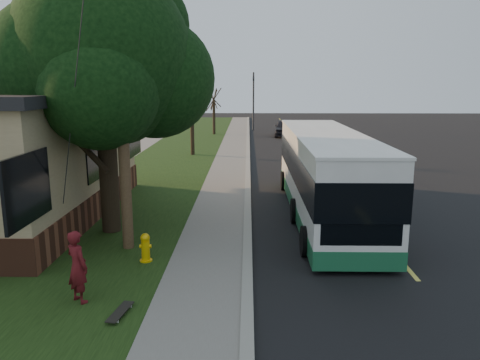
{
  "coord_description": "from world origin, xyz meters",
  "views": [
    {
      "loc": [
        0.01,
        -11.25,
        4.56
      ],
      "look_at": [
        -0.25,
        3.35,
        1.5
      ],
      "focal_mm": 35.0,
      "sensor_mm": 36.0,
      "label": 1
    }
  ],
  "objects_px": {
    "fire_hydrant": "(146,248)",
    "skateboard_main": "(120,312)",
    "dumpster": "(31,175)",
    "distant_car": "(285,128)",
    "transit_bus": "(325,172)",
    "bare_tree_far": "(214,112)",
    "traffic_signal": "(253,97)",
    "utility_pole": "(120,79)",
    "skateboarder": "(77,266)",
    "bare_tree_near": "(192,122)",
    "leafy_tree": "(105,61)"
  },
  "relations": [
    {
      "from": "fire_hydrant",
      "to": "dumpster",
      "type": "relative_size",
      "value": 0.53
    },
    {
      "from": "bare_tree_far",
      "to": "distant_car",
      "type": "bearing_deg",
      "value": -7.29
    },
    {
      "from": "leafy_tree",
      "to": "dumpster",
      "type": "distance_m",
      "value": 9.2
    },
    {
      "from": "dumpster",
      "to": "fire_hydrant",
      "type": "bearing_deg",
      "value": -51.3
    },
    {
      "from": "traffic_signal",
      "to": "utility_pole",
      "type": "bearing_deg",
      "value": -96.58
    },
    {
      "from": "fire_hydrant",
      "to": "distant_car",
      "type": "relative_size",
      "value": 0.17
    },
    {
      "from": "bare_tree_near",
      "to": "bare_tree_far",
      "type": "distance_m",
      "value": 12.01
    },
    {
      "from": "utility_pole",
      "to": "skateboarder",
      "type": "relative_size",
      "value": 5.88
    },
    {
      "from": "bare_tree_far",
      "to": "transit_bus",
      "type": "distance_m",
      "value": 26.11
    },
    {
      "from": "fire_hydrant",
      "to": "transit_bus",
      "type": "height_order",
      "value": "transit_bus"
    },
    {
      "from": "leafy_tree",
      "to": "skateboarder",
      "type": "relative_size",
      "value": 5.06
    },
    {
      "from": "skateboard_main",
      "to": "bare_tree_far",
      "type": "bearing_deg",
      "value": 90.87
    },
    {
      "from": "leafy_tree",
      "to": "skateboard_main",
      "type": "relative_size",
      "value": 8.55
    },
    {
      "from": "fire_hydrant",
      "to": "utility_pole",
      "type": "distance_m",
      "value": 4.37
    },
    {
      "from": "transit_bus",
      "to": "distant_car",
      "type": "relative_size",
      "value": 2.51
    },
    {
      "from": "fire_hydrant",
      "to": "bare_tree_far",
      "type": "bearing_deg",
      "value": 90.76
    },
    {
      "from": "fire_hydrant",
      "to": "skateboard_main",
      "type": "distance_m",
      "value": 2.86
    },
    {
      "from": "utility_pole",
      "to": "bare_tree_near",
      "type": "xyz_separation_m",
      "value": [
        -0.19,
        17.01,
        -2.48
      ]
    },
    {
      "from": "traffic_signal",
      "to": "skateboard_main",
      "type": "height_order",
      "value": "traffic_signal"
    },
    {
      "from": "dumpster",
      "to": "transit_bus",
      "type": "bearing_deg",
      "value": -18.61
    },
    {
      "from": "utility_pole",
      "to": "transit_bus",
      "type": "distance_m",
      "value": 7.59
    },
    {
      "from": "bare_tree_near",
      "to": "distant_car",
      "type": "bearing_deg",
      "value": 59.27
    },
    {
      "from": "traffic_signal",
      "to": "transit_bus",
      "type": "bearing_deg",
      "value": -85.81
    },
    {
      "from": "traffic_signal",
      "to": "dumpster",
      "type": "bearing_deg",
      "value": -111.5
    },
    {
      "from": "skateboarder",
      "to": "dumpster",
      "type": "bearing_deg",
      "value": -23.77
    },
    {
      "from": "utility_pole",
      "to": "traffic_signal",
      "type": "relative_size",
      "value": 1.65
    },
    {
      "from": "utility_pole",
      "to": "skateboard_main",
      "type": "xyz_separation_m",
      "value": [
        0.81,
        -3.83,
        -4.5
      ]
    },
    {
      "from": "bare_tree_near",
      "to": "skateboard_main",
      "type": "bearing_deg",
      "value": -87.25
    },
    {
      "from": "dumpster",
      "to": "distant_car",
      "type": "distance_m",
      "value": 24.18
    },
    {
      "from": "leafy_tree",
      "to": "skateboard_main",
      "type": "height_order",
      "value": "leafy_tree"
    },
    {
      "from": "traffic_signal",
      "to": "transit_bus",
      "type": "distance_m",
      "value": 29.61
    },
    {
      "from": "leafy_tree",
      "to": "traffic_signal",
      "type": "relative_size",
      "value": 1.42
    },
    {
      "from": "dumpster",
      "to": "utility_pole",
      "type": "bearing_deg",
      "value": -50.89
    },
    {
      "from": "bare_tree_far",
      "to": "traffic_signal",
      "type": "height_order",
      "value": "traffic_signal"
    },
    {
      "from": "bare_tree_near",
      "to": "dumpster",
      "type": "relative_size",
      "value": 3.11
    },
    {
      "from": "fire_hydrant",
      "to": "dumpster",
      "type": "distance_m",
      "value": 11.04
    },
    {
      "from": "bare_tree_far",
      "to": "dumpster",
      "type": "bearing_deg",
      "value": -106.9
    },
    {
      "from": "utility_pole",
      "to": "bare_tree_far",
      "type": "height_order",
      "value": "utility_pole"
    },
    {
      "from": "utility_pole",
      "to": "leafy_tree",
      "type": "relative_size",
      "value": 1.16
    },
    {
      "from": "skateboard_main",
      "to": "dumpster",
      "type": "xyz_separation_m",
      "value": [
        -7.0,
        11.45,
        0.48
      ]
    },
    {
      "from": "leafy_tree",
      "to": "bare_tree_far",
      "type": "distance_m",
      "value": 27.56
    },
    {
      "from": "fire_hydrant",
      "to": "dumpster",
      "type": "height_order",
      "value": "dumpster"
    },
    {
      "from": "skateboarder",
      "to": "dumpster",
      "type": "xyz_separation_m",
      "value": [
        -6.0,
        10.87,
        -0.23
      ]
    },
    {
      "from": "distant_car",
      "to": "fire_hydrant",
      "type": "bearing_deg",
      "value": -96.75
    },
    {
      "from": "bare_tree_near",
      "to": "traffic_signal",
      "type": "relative_size",
      "value": 0.78
    },
    {
      "from": "traffic_signal",
      "to": "fire_hydrant",
      "type": "bearing_deg",
      "value": -95.21
    },
    {
      "from": "traffic_signal",
      "to": "skateboarder",
      "type": "height_order",
      "value": "traffic_signal"
    },
    {
      "from": "bare_tree_near",
      "to": "transit_bus",
      "type": "xyz_separation_m",
      "value": [
        6.16,
        -13.48,
        -0.61
      ]
    },
    {
      "from": "bare_tree_near",
      "to": "skateboarder",
      "type": "relative_size",
      "value": 2.79
    },
    {
      "from": "bare_tree_far",
      "to": "skateboard_main",
      "type": "distance_m",
      "value": 32.9
    }
  ]
}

